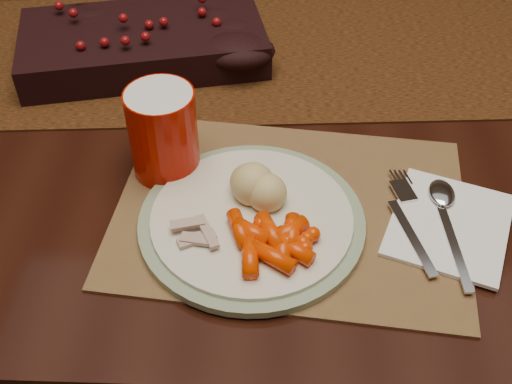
{
  "coord_description": "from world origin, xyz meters",
  "views": [
    {
      "loc": [
        -0.01,
        -0.8,
        1.3
      ],
      "look_at": [
        -0.03,
        -0.29,
        0.8
      ],
      "focal_mm": 45.0,
      "sensor_mm": 36.0,
      "label": 1
    }
  ],
  "objects_px": {
    "placemat_main": "(290,209)",
    "baby_carrots": "(275,247)",
    "dinner_plate": "(252,220)",
    "napkin": "(449,225)",
    "dining_table": "(277,246)",
    "turkey_shreds": "(200,230)",
    "centerpiece": "(143,38)",
    "mashed_potatoes": "(245,179)",
    "red_cup": "(163,133)"
  },
  "relations": [
    {
      "from": "placemat_main",
      "to": "baby_carrots",
      "type": "relative_size",
      "value": 3.92
    },
    {
      "from": "placemat_main",
      "to": "dinner_plate",
      "type": "distance_m",
      "value": 0.05
    },
    {
      "from": "napkin",
      "to": "dining_table",
      "type": "bearing_deg",
      "value": 144.17
    },
    {
      "from": "dining_table",
      "to": "dinner_plate",
      "type": "bearing_deg",
      "value": -96.56
    },
    {
      "from": "turkey_shreds",
      "to": "dinner_plate",
      "type": "bearing_deg",
      "value": 30.54
    },
    {
      "from": "dinner_plate",
      "to": "baby_carrots",
      "type": "bearing_deg",
      "value": -63.1
    },
    {
      "from": "dinner_plate",
      "to": "centerpiece",
      "type": "bearing_deg",
      "value": 117.32
    },
    {
      "from": "placemat_main",
      "to": "turkey_shreds",
      "type": "height_order",
      "value": "turkey_shreds"
    },
    {
      "from": "placemat_main",
      "to": "dinner_plate",
      "type": "xyz_separation_m",
      "value": [
        -0.04,
        -0.03,
        0.01
      ]
    },
    {
      "from": "placemat_main",
      "to": "napkin",
      "type": "distance_m",
      "value": 0.18
    },
    {
      "from": "dining_table",
      "to": "baby_carrots",
      "type": "distance_m",
      "value": 0.53
    },
    {
      "from": "centerpiece",
      "to": "placemat_main",
      "type": "xyz_separation_m",
      "value": [
        0.22,
        -0.32,
        -0.04
      ]
    },
    {
      "from": "baby_carrots",
      "to": "mashed_potatoes",
      "type": "relative_size",
      "value": 1.17
    },
    {
      "from": "baby_carrots",
      "to": "napkin",
      "type": "bearing_deg",
      "value": 16.54
    },
    {
      "from": "centerpiece",
      "to": "turkey_shreds",
      "type": "bearing_deg",
      "value": -71.99
    },
    {
      "from": "dinner_plate",
      "to": "baby_carrots",
      "type": "height_order",
      "value": "baby_carrots"
    },
    {
      "from": "dining_table",
      "to": "mashed_potatoes",
      "type": "height_order",
      "value": "mashed_potatoes"
    },
    {
      "from": "dining_table",
      "to": "baby_carrots",
      "type": "relative_size",
      "value": 17.25
    },
    {
      "from": "dinner_plate",
      "to": "red_cup",
      "type": "height_order",
      "value": "red_cup"
    },
    {
      "from": "baby_carrots",
      "to": "turkey_shreds",
      "type": "bearing_deg",
      "value": 165.31
    },
    {
      "from": "mashed_potatoes",
      "to": "turkey_shreds",
      "type": "bearing_deg",
      "value": -124.46
    },
    {
      "from": "dinner_plate",
      "to": "napkin",
      "type": "height_order",
      "value": "dinner_plate"
    },
    {
      "from": "dinner_plate",
      "to": "napkin",
      "type": "bearing_deg",
      "value": 1.28
    },
    {
      "from": "centerpiece",
      "to": "turkey_shreds",
      "type": "xyz_separation_m",
      "value": [
        0.12,
        -0.38,
        -0.01
      ]
    },
    {
      "from": "mashed_potatoes",
      "to": "baby_carrots",
      "type": "bearing_deg",
      "value": -67.27
    },
    {
      "from": "placemat_main",
      "to": "mashed_potatoes",
      "type": "bearing_deg",
      "value": 179.45
    },
    {
      "from": "baby_carrots",
      "to": "red_cup",
      "type": "distance_m",
      "value": 0.2
    },
    {
      "from": "dinner_plate",
      "to": "turkey_shreds",
      "type": "distance_m",
      "value": 0.07
    },
    {
      "from": "red_cup",
      "to": "dining_table",
      "type": "bearing_deg",
      "value": 54.8
    },
    {
      "from": "centerpiece",
      "to": "baby_carrots",
      "type": "relative_size",
      "value": 3.45
    },
    {
      "from": "placemat_main",
      "to": "turkey_shreds",
      "type": "xyz_separation_m",
      "value": [
        -0.1,
        -0.06,
        0.03
      ]
    },
    {
      "from": "centerpiece",
      "to": "red_cup",
      "type": "height_order",
      "value": "red_cup"
    },
    {
      "from": "turkey_shreds",
      "to": "napkin",
      "type": "bearing_deg",
      "value": 7.59
    },
    {
      "from": "napkin",
      "to": "dinner_plate",
      "type": "bearing_deg",
      "value": -158.02
    },
    {
      "from": "placemat_main",
      "to": "dining_table",
      "type": "bearing_deg",
      "value": 98.47
    },
    {
      "from": "napkin",
      "to": "red_cup",
      "type": "height_order",
      "value": "red_cup"
    },
    {
      "from": "red_cup",
      "to": "baby_carrots",
      "type": "bearing_deg",
      "value": -46.99
    },
    {
      "from": "centerpiece",
      "to": "napkin",
      "type": "distance_m",
      "value": 0.53
    },
    {
      "from": "placemat_main",
      "to": "dinner_plate",
      "type": "height_order",
      "value": "dinner_plate"
    },
    {
      "from": "dinner_plate",
      "to": "red_cup",
      "type": "xyz_separation_m",
      "value": [
        -0.11,
        0.09,
        0.05
      ]
    },
    {
      "from": "napkin",
      "to": "baby_carrots",
      "type": "bearing_deg",
      "value": -142.76
    },
    {
      "from": "dining_table",
      "to": "centerpiece",
      "type": "relative_size",
      "value": 5.0
    },
    {
      "from": "turkey_shreds",
      "to": "napkin",
      "type": "relative_size",
      "value": 0.49
    },
    {
      "from": "mashed_potatoes",
      "to": "napkin",
      "type": "bearing_deg",
      "value": -6.97
    },
    {
      "from": "placemat_main",
      "to": "baby_carrots",
      "type": "xyz_separation_m",
      "value": [
        -0.02,
        -0.08,
        0.03
      ]
    },
    {
      "from": "centerpiece",
      "to": "dining_table",
      "type": "bearing_deg",
      "value": -12.37
    },
    {
      "from": "baby_carrots",
      "to": "napkin",
      "type": "relative_size",
      "value": 0.7
    },
    {
      "from": "dining_table",
      "to": "baby_carrots",
      "type": "bearing_deg",
      "value": -91.08
    },
    {
      "from": "dining_table",
      "to": "baby_carrots",
      "type": "xyz_separation_m",
      "value": [
        -0.01,
        -0.35,
        0.4
      ]
    },
    {
      "from": "centerpiece",
      "to": "red_cup",
      "type": "bearing_deg",
      "value": -74.9
    }
  ]
}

